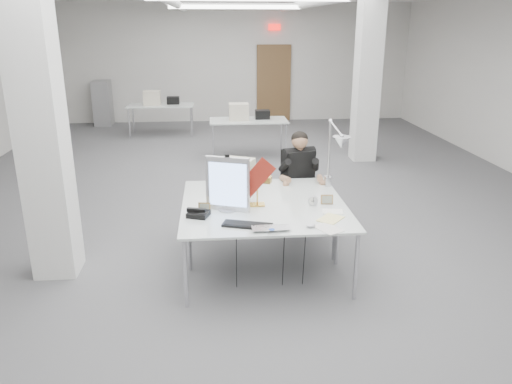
% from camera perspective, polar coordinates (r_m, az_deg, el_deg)
% --- Properties ---
extents(room_shell, '(10.04, 14.04, 3.24)m').
position_cam_1_polar(room_shell, '(7.44, -0.54, 11.34)').
color(room_shell, '#504F52').
rests_on(room_shell, ground).
extents(desk_main, '(1.80, 0.90, 0.02)m').
position_cam_1_polar(desk_main, '(5.13, 1.39, -3.15)').
color(desk_main, silver).
rests_on(desk_main, room_shell).
extents(desk_second, '(1.80, 0.90, 0.02)m').
position_cam_1_polar(desk_second, '(5.97, 0.44, 0.06)').
color(desk_second, silver).
rests_on(desk_second, room_shell).
extents(bg_desk_a, '(1.60, 0.80, 0.02)m').
position_cam_1_polar(bg_desk_a, '(10.43, -0.86, 8.18)').
color(bg_desk_a, silver).
rests_on(bg_desk_a, room_shell).
extents(bg_desk_b, '(1.60, 0.80, 0.02)m').
position_cam_1_polar(bg_desk_b, '(12.64, -10.83, 9.71)').
color(bg_desk_b, silver).
rests_on(bg_desk_b, room_shell).
extents(filing_cabinet, '(0.45, 0.55, 1.20)m').
position_cam_1_polar(filing_cabinet, '(14.34, -17.12, 9.69)').
color(filing_cabinet, gray).
rests_on(filing_cabinet, room_shell).
extents(office_chair, '(0.65, 0.65, 1.09)m').
position_cam_1_polar(office_chair, '(6.69, 4.79, 0.29)').
color(office_chair, black).
rests_on(office_chair, room_shell).
extents(seated_person, '(0.60, 0.68, 0.87)m').
position_cam_1_polar(seated_person, '(6.54, 4.94, 3.11)').
color(seated_person, black).
rests_on(seated_person, office_chair).
extents(monitor, '(0.46, 0.21, 0.59)m').
position_cam_1_polar(monitor, '(5.25, -3.26, 0.91)').
color(monitor, silver).
rests_on(monitor, desk_main).
extents(pennant, '(0.44, 0.06, 0.48)m').
position_cam_1_polar(pennant, '(5.21, -0.11, 1.49)').
color(pennant, maroon).
rests_on(pennant, monitor).
extents(keyboard, '(0.52, 0.30, 0.02)m').
position_cam_1_polar(keyboard, '(4.92, -1.00, -3.79)').
color(keyboard, black).
rests_on(keyboard, desk_main).
extents(laptop, '(0.38, 0.25, 0.03)m').
position_cam_1_polar(laptop, '(4.78, 1.83, -4.47)').
color(laptop, '#ACADB1').
rests_on(laptop, desk_main).
extents(mouse, '(0.11, 0.09, 0.04)m').
position_cam_1_polar(mouse, '(4.92, 6.28, -3.85)').
color(mouse, '#AFAFB4').
rests_on(mouse, desk_main).
extents(bankers_lamp, '(0.33, 0.23, 0.35)m').
position_cam_1_polar(bankers_lamp, '(5.42, 0.15, 0.20)').
color(bankers_lamp, '#BB893A').
rests_on(bankers_lamp, desk_main).
extents(desk_phone, '(0.26, 0.25, 0.05)m').
position_cam_1_polar(desk_phone, '(5.19, -6.60, -2.51)').
color(desk_phone, black).
rests_on(desk_phone, desk_main).
extents(picture_frame_left, '(0.13, 0.05, 0.10)m').
position_cam_1_polar(picture_frame_left, '(5.30, -5.92, -1.74)').
color(picture_frame_left, '#A88448').
rests_on(picture_frame_left, desk_main).
extents(picture_frame_right, '(0.14, 0.05, 0.11)m').
position_cam_1_polar(picture_frame_right, '(5.56, 8.10, -0.84)').
color(picture_frame_right, '#A87C48').
rests_on(picture_frame_right, desk_main).
extents(desk_clock, '(0.11, 0.06, 0.11)m').
position_cam_1_polar(desk_clock, '(5.50, 6.53, -1.02)').
color(desk_clock, '#BABABF').
rests_on(desk_clock, desk_main).
extents(paper_stack_a, '(0.30, 0.34, 0.01)m').
position_cam_1_polar(paper_stack_a, '(4.92, 8.25, -4.14)').
color(paper_stack_a, silver).
rests_on(paper_stack_a, desk_main).
extents(paper_stack_b, '(0.32, 0.33, 0.01)m').
position_cam_1_polar(paper_stack_b, '(5.15, 8.51, -3.05)').
color(paper_stack_b, '#FFF198').
rests_on(paper_stack_b, desk_main).
extents(paper_stack_c, '(0.24, 0.18, 0.01)m').
position_cam_1_polar(paper_stack_c, '(5.35, 8.75, -2.22)').
color(paper_stack_c, white).
rests_on(paper_stack_c, desk_main).
extents(beige_monitor, '(0.49, 0.48, 0.36)m').
position_cam_1_polar(beige_monitor, '(5.97, -2.31, 2.00)').
color(beige_monitor, '#BCB89B').
rests_on(beige_monitor, desk_second).
extents(architect_lamp, '(0.32, 0.73, 0.92)m').
position_cam_1_polar(architect_lamp, '(5.85, 8.92, 4.25)').
color(architect_lamp, silver).
rests_on(architect_lamp, desk_second).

